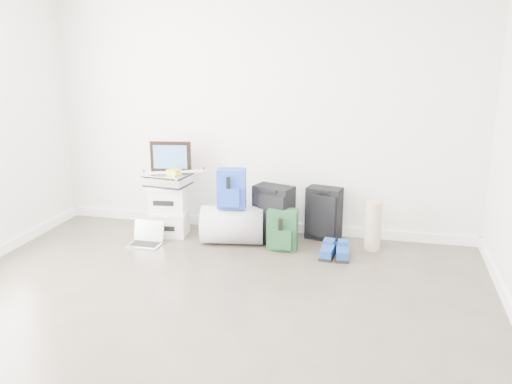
% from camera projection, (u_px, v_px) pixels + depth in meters
% --- Properties ---
extents(ground, '(5.00, 5.00, 0.00)m').
position_uv_depth(ground, '(176.00, 352.00, 3.56)').
color(ground, '#3D322C').
rests_on(ground, ground).
extents(room_envelope, '(4.52, 5.02, 2.71)m').
position_uv_depth(room_envelope, '(165.00, 86.00, 3.12)').
color(room_envelope, silver).
rests_on(room_envelope, ground).
extents(boxes_stack, '(0.41, 0.35, 0.54)m').
position_uv_depth(boxes_stack, '(169.00, 210.00, 5.66)').
color(boxes_stack, silver).
rests_on(boxes_stack, ground).
extents(briefcase, '(0.45, 0.36, 0.12)m').
position_uv_depth(briefcase, '(168.00, 180.00, 5.57)').
color(briefcase, '#B2B2B7').
rests_on(briefcase, boxes_stack).
extents(painting, '(0.42, 0.09, 0.32)m').
position_uv_depth(painting, '(171.00, 157.00, 5.61)').
color(painting, black).
rests_on(painting, briefcase).
extents(drone, '(0.58, 0.58, 0.06)m').
position_uv_depth(drone, '(174.00, 172.00, 5.51)').
color(drone, gold).
rests_on(drone, briefcase).
extents(duffel_bag, '(0.67, 0.48, 0.38)m').
position_uv_depth(duffel_bag, '(233.00, 225.00, 5.45)').
color(duffel_bag, gray).
rests_on(duffel_bag, ground).
extents(blue_backpack, '(0.30, 0.25, 0.39)m').
position_uv_depth(blue_backpack, '(231.00, 189.00, 5.32)').
color(blue_backpack, '#1820A1').
rests_on(blue_backpack, duffel_bag).
extents(large_suitcase, '(0.43, 0.35, 0.59)m').
position_uv_depth(large_suitcase, '(273.00, 215.00, 5.43)').
color(large_suitcase, black).
rests_on(large_suitcase, ground).
extents(green_backpack, '(0.29, 0.22, 0.40)m').
position_uv_depth(green_backpack, '(282.00, 230.00, 5.28)').
color(green_backpack, '#12321B').
rests_on(green_backpack, ground).
extents(carry_on, '(0.38, 0.29, 0.54)m').
position_uv_depth(carry_on, '(324.00, 213.00, 5.55)').
color(carry_on, black).
rests_on(carry_on, ground).
extents(shoes, '(0.28, 0.32, 0.10)m').
position_uv_depth(shoes, '(335.00, 252.00, 5.13)').
color(shoes, black).
rests_on(shoes, ground).
extents(rolled_rug, '(0.16, 0.16, 0.49)m').
position_uv_depth(rolled_rug, '(373.00, 225.00, 5.27)').
color(rolled_rug, tan).
rests_on(rolled_rug, ground).
extents(laptop, '(0.32, 0.23, 0.23)m').
position_uv_depth(laptop, '(147.00, 239.00, 5.46)').
color(laptop, silver).
rests_on(laptop, ground).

